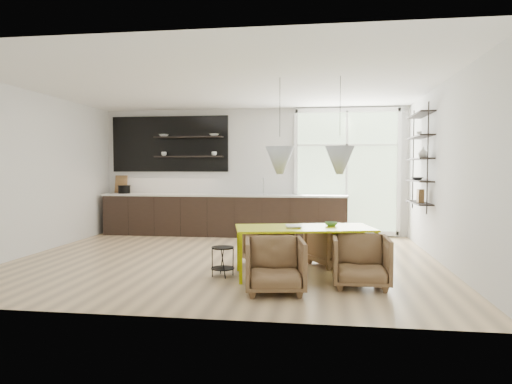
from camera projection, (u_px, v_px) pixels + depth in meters
name	position (u px, v px, depth m)	size (l,w,h in m)	color
room	(268.00, 172.00, 8.58)	(7.02, 6.01, 2.91)	#DDBB8A
kitchen_run	(220.00, 209.00, 10.38)	(5.54, 0.69, 2.75)	black
right_shelving	(420.00, 162.00, 8.26)	(0.26, 1.22, 1.90)	black
dining_table	(304.00, 230.00, 6.45)	(2.06, 1.25, 0.70)	#BECC00
armchair_back_left	(268.00, 246.00, 7.24)	(0.64, 0.66, 0.60)	brown
armchair_back_right	(333.00, 245.00, 7.18)	(0.70, 0.72, 0.65)	brown
armchair_front_left	(275.00, 265.00, 5.61)	(0.72, 0.74, 0.67)	brown
armchair_front_right	(361.00, 261.00, 5.88)	(0.71, 0.73, 0.67)	brown
wire_stool	(223.00, 257.00, 6.44)	(0.33, 0.33, 0.42)	black
table_book	(286.00, 226.00, 6.44)	(0.21, 0.29, 0.03)	white
table_bowl	(331.00, 224.00, 6.56)	(0.18, 0.18, 0.06)	#50894E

